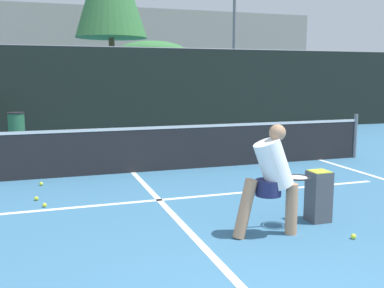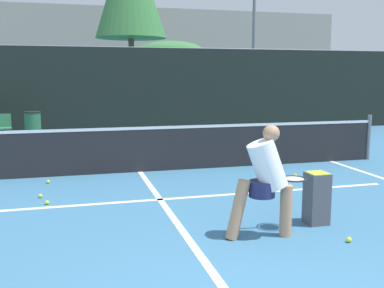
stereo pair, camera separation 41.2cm
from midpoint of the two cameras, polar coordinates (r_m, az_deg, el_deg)
The scene contains 16 objects.
court_service_line at distance 7.35m, azimuth -2.48°, elevation -7.06°, with size 8.25×0.10×0.01m, color white.
court_center_mark at distance 6.54m, azimuth -0.80°, elevation -9.07°, with size 0.10×6.14×0.01m, color white.
net at distance 9.35m, azimuth -5.41°, elevation -0.49°, with size 11.09×0.09×1.07m.
fence_back at distance 15.43m, azimuth -9.36°, elevation 6.63°, with size 24.00×0.06×2.95m.
player_practicing at distance 5.62m, azimuth 11.42°, elevation -4.27°, with size 1.18×0.57×1.42m.
tennis_ball_scattered_0 at distance 7.36m, azimuth -16.42°, elevation -7.16°, with size 0.07×0.07×0.07m, color #D1E033.
tennis_ball_scattered_2 at distance 9.21m, azimuth 14.27°, elevation -3.89°, with size 0.07×0.07×0.07m, color #D1E033.
tennis_ball_scattered_5 at distance 6.94m, azimuth 18.62°, elevation -8.22°, with size 0.07×0.07×0.07m, color #D1E033.
tennis_ball_scattered_6 at distance 7.78m, azimuth -17.26°, elevation -6.33°, with size 0.07×0.07×0.07m, color #D1E033.
tennis_ball_scattered_8 at distance 8.76m, azimuth -16.53°, elevation -4.62°, with size 0.07×0.07×0.07m, color #D1E033.
tennis_ball_scattered_11 at distance 5.92m, azimuth 21.24°, elevation -11.29°, with size 0.07×0.07×0.07m, color #D1E033.
ball_hopper at distance 6.39m, azimuth 17.36°, elevation -6.45°, with size 0.28×0.28×0.71m.
trash_bin at distance 14.01m, azimuth -18.75°, elevation 2.01°, with size 0.48×0.48×0.95m.
floodlight_mast at distance 22.83m, azimuth 8.43°, elevation 15.62°, with size 1.10×0.24×7.37m.
tree_mid at distance 20.21m, azimuth -2.19°, elevation 11.55°, with size 2.97×2.97×3.50m.
building_far at distance 32.36m, azimuth -12.48°, elevation 10.78°, with size 36.00×2.40×6.57m, color gray.
Camera 2 is at (-1.32, -2.62, 2.00)m, focal length 42.00 mm.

